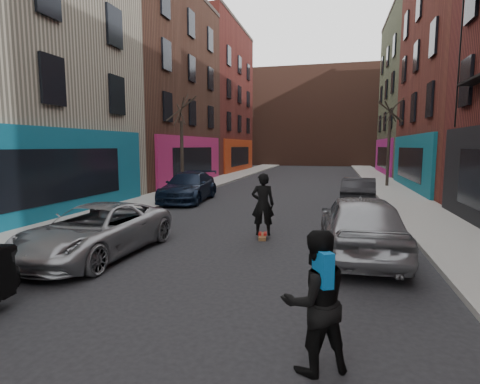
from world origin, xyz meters
The scene contains 13 objects.
sidewalk_left centered at (-6.25, 30.00, 0.07)m, with size 2.50×84.00×0.13m, color gray.
sidewalk_right centered at (6.25, 30.00, 0.07)m, with size 2.50×84.00×0.13m, color gray.
buildings_left centered at (-13.50, 16.00, 8.25)m, with size 12.00×56.00×16.50m, color #562318.
building_far centered at (0.00, 56.00, 7.00)m, with size 40.00×10.00×14.00m, color #47281E.
tree_left_far centered at (-6.20, 18.00, 3.38)m, with size 2.00×2.00×6.50m, color black, non-canonical shape.
tree_right_far centered at (6.20, 24.00, 3.53)m, with size 2.00×2.00×6.80m, color black, non-canonical shape.
parked_left_far centered at (-3.20, 5.21, 0.66)m, with size 2.17×4.72×1.31m, color gray.
parked_left_end centered at (-4.52, 14.81, 0.74)m, with size 2.06×5.07×1.47m, color black.
parked_right_far centered at (3.37, 6.88, 0.81)m, with size 1.92×4.77×1.62m, color gray.
parked_right_end centered at (3.81, 15.08, 0.68)m, with size 1.44×4.13×1.36m, color black.
skateboard centered at (0.61, 8.04, 0.05)m, with size 0.22×0.80×0.10m, color brown.
skateboarder centered at (0.61, 8.04, 1.05)m, with size 0.69×0.46×1.90m, color black.
pedestrian centered at (2.49, 1.51, 0.91)m, with size 1.10×1.02×1.80m.
Camera 1 is at (2.66, -2.99, 2.80)m, focal length 28.00 mm.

